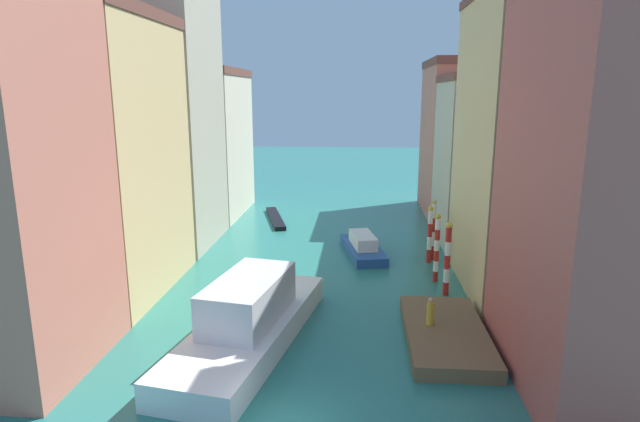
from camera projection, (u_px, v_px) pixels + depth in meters
ground_plane at (327, 242)px, 42.58m from camera, size 154.00×154.00×0.00m
building_left_1 at (96, 155)px, 30.58m from camera, size 7.87×10.87×16.50m
building_left_2 at (160, 109)px, 40.22m from camera, size 7.87×9.38×21.27m
building_left_3 at (203, 143)px, 51.30m from camera, size 7.87×11.51×14.15m
building_right_0 at (633, 151)px, 19.86m from camera, size 7.87×10.36×19.34m
building_right_1 at (536, 145)px, 30.82m from camera, size 7.87×11.42×17.69m
building_right_2 at (490, 160)px, 41.67m from camera, size 7.87×9.30×13.28m
building_right_3 at (466, 138)px, 51.38m from camera, size 7.87×11.11×15.02m
waterfront_dock at (445, 334)px, 25.48m from camera, size 3.81×7.93×0.68m
person_on_dock at (430, 312)px, 25.62m from camera, size 0.36×0.36×1.40m
mooring_pole_0 at (447, 258)px, 30.78m from camera, size 0.39×0.39×4.51m
mooring_pole_1 at (437, 247)px, 33.08m from camera, size 0.36×0.36×4.46m
mooring_pole_2 at (430, 234)px, 36.93m from camera, size 0.37×0.37×4.13m
mooring_pole_3 at (433, 230)px, 37.47m from camera, size 0.30×0.30×4.41m
vaporetto_white at (249, 320)px, 25.02m from camera, size 6.20×13.43×3.31m
gondola_black at (275, 218)px, 49.74m from camera, size 3.20×8.33×0.39m
motorboat_0 at (363, 247)px, 39.12m from camera, size 3.61×7.09×1.56m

